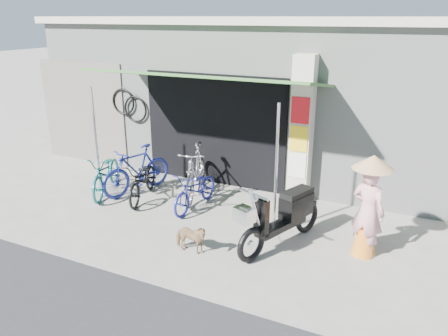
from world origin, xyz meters
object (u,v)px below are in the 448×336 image
at_px(bike_navy, 196,190).
at_px(bike_black, 143,180).
at_px(bike_silver, 195,172).
at_px(nun, 368,207).
at_px(bike_teal, 106,173).
at_px(bike_blue, 137,170).
at_px(moped, 283,217).
at_px(street_dog, 190,238).

bearing_deg(bike_navy, bike_black, -174.71).
distance_m(bike_silver, bike_navy, 0.59).
bearing_deg(nun, bike_teal, 17.79).
xyz_separation_m(bike_blue, bike_navy, (1.56, -0.18, -0.12)).
distance_m(bike_teal, bike_blue, 0.66).
bearing_deg(bike_navy, bike_silver, 121.93).
distance_m(bike_black, bike_silver, 1.11).
height_order(bike_teal, bike_blue, bike_blue).
relative_size(bike_blue, moped, 0.88).
height_order(bike_silver, moped, moped).
relative_size(bike_black, moped, 0.82).
relative_size(bike_teal, bike_navy, 1.15).
distance_m(bike_teal, moped, 4.23).
bearing_deg(bike_black, bike_navy, -14.41).
distance_m(bike_navy, street_dog, 1.77).
relative_size(bike_blue, bike_silver, 0.92).
relative_size(bike_teal, bike_black, 1.08).
xyz_separation_m(street_dog, nun, (2.57, 1.17, 0.59)).
bearing_deg(bike_black, nun, -21.81).
relative_size(bike_teal, bike_blue, 1.00).
height_order(bike_teal, nun, nun).
bearing_deg(bike_black, street_dog, -54.63).
height_order(street_dog, moped, moped).
distance_m(street_dog, moped, 1.58).
bearing_deg(bike_black, bike_silver, 12.94).
bearing_deg(bike_teal, bike_navy, -19.28).
xyz_separation_m(bike_teal, bike_navy, (2.14, 0.13, -0.06)).
xyz_separation_m(bike_black, moped, (3.28, -0.63, 0.10)).
bearing_deg(street_dog, bike_blue, 51.08).
height_order(bike_teal, bike_black, bike_teal).
bearing_deg(moped, bike_silver, 174.02).
bearing_deg(bike_blue, nun, 11.54).
height_order(bike_blue, moped, moped).
bearing_deg(bike_silver, nun, -31.33).
distance_m(bike_blue, moped, 3.71).
xyz_separation_m(moped, nun, (1.29, 0.27, 0.32)).
distance_m(moped, nun, 1.36).
bearing_deg(nun, moped, 32.75).
bearing_deg(street_dog, bike_silver, 25.12).
xyz_separation_m(bike_teal, bike_blue, (0.58, 0.31, 0.06)).
height_order(bike_blue, bike_silver, bike_silver).
xyz_separation_m(bike_black, nun, (4.57, -0.36, 0.42)).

